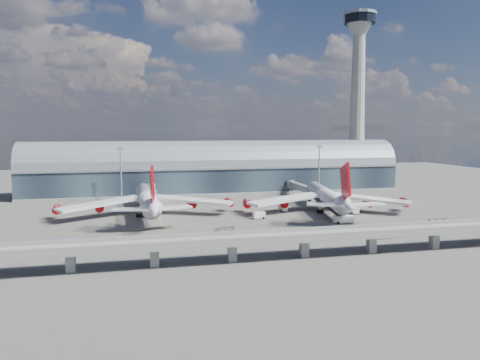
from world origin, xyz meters
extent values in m
plane|color=#474744|center=(0.00, 0.00, 0.00)|extent=(500.00, 500.00, 0.00)
cube|color=gold|center=(0.00, -10.00, 0.01)|extent=(200.00, 0.25, 0.01)
cube|color=gold|center=(0.00, 20.00, 0.01)|extent=(200.00, 0.25, 0.01)
cube|color=gold|center=(0.00, 50.00, 0.01)|extent=(200.00, 0.25, 0.01)
cube|color=gold|center=(-35.00, 30.00, 0.01)|extent=(0.25, 80.00, 0.01)
cube|color=gold|center=(35.00, 30.00, 0.01)|extent=(0.25, 80.00, 0.01)
cube|color=#1E2832|center=(0.00, 78.00, 7.00)|extent=(200.00, 28.00, 14.00)
cylinder|color=gray|center=(0.00, 78.00, 14.00)|extent=(200.00, 28.00, 28.00)
cube|color=gray|center=(0.00, 64.00, 14.00)|extent=(200.00, 1.00, 1.20)
cube|color=gray|center=(0.00, 78.00, 0.60)|extent=(200.00, 30.00, 1.20)
cube|color=gray|center=(85.00, 83.00, 4.00)|extent=(18.00, 18.00, 8.00)
cone|color=gray|center=(85.00, 83.00, 45.00)|extent=(10.00, 10.00, 90.00)
cone|color=gray|center=(85.00, 83.00, 92.00)|extent=(16.00, 16.00, 8.00)
cylinder|color=black|center=(85.00, 83.00, 97.00)|extent=(18.00, 18.00, 5.00)
cylinder|color=gray|center=(85.00, 83.00, 100.00)|extent=(19.00, 19.00, 1.50)
cylinder|color=gray|center=(85.00, 83.00, 101.50)|extent=(2.40, 2.40, 3.00)
cube|color=gray|center=(0.00, -55.00, 5.50)|extent=(220.00, 8.50, 1.20)
cube|color=gray|center=(0.00, -59.00, 6.60)|extent=(220.00, 0.40, 1.20)
cube|color=gray|center=(0.00, -51.00, 6.60)|extent=(220.00, 0.40, 1.20)
cube|color=gray|center=(0.00, -56.50, 6.15)|extent=(220.00, 0.12, 0.12)
cube|color=gray|center=(0.00, -53.50, 6.15)|extent=(220.00, 0.12, 0.12)
cube|color=gray|center=(-60.00, -55.00, 2.50)|extent=(2.20, 2.20, 5.00)
cube|color=gray|center=(-40.00, -55.00, 2.50)|extent=(2.20, 2.20, 5.00)
cube|color=gray|center=(-20.00, -55.00, 2.50)|extent=(2.20, 2.20, 5.00)
cube|color=gray|center=(0.00, -55.00, 2.50)|extent=(2.20, 2.20, 5.00)
cube|color=gray|center=(20.00, -55.00, 2.50)|extent=(2.20, 2.20, 5.00)
cube|color=gray|center=(40.00, -55.00, 2.50)|extent=(2.20, 2.20, 5.00)
cylinder|color=gray|center=(-50.00, 55.00, 12.50)|extent=(0.70, 0.70, 25.00)
cube|color=gray|center=(-50.00, 55.00, 25.20)|extent=(3.00, 0.40, 1.00)
cylinder|color=gray|center=(50.00, 55.00, 12.50)|extent=(0.70, 0.70, 25.00)
cube|color=gray|center=(50.00, 55.00, 25.20)|extent=(3.00, 0.40, 1.00)
cylinder|color=white|center=(-39.43, 17.54, 6.50)|extent=(8.45, 55.82, 6.71)
cone|color=white|center=(-40.40, 48.49, 6.50)|extent=(6.97, 8.60, 6.71)
cone|color=white|center=(-38.40, -15.51, 7.34)|extent=(7.10, 12.79, 6.71)
cube|color=#B5070D|center=(-38.49, -12.36, 15.63)|extent=(1.13, 12.56, 13.89)
cube|color=white|center=(-56.92, 14.89, 5.66)|extent=(33.52, 24.09, 2.71)
cube|color=white|center=(-21.81, 15.99, 5.66)|extent=(34.05, 22.47, 2.71)
cylinder|color=#B5070D|center=(-57.63, 16.97, 3.78)|extent=(3.52, 5.35, 3.36)
cylinder|color=#B5070D|center=(-73.23, 16.48, 3.78)|extent=(3.52, 5.35, 3.36)
cylinder|color=#B5070D|center=(-21.23, 18.11, 3.78)|extent=(3.52, 5.35, 3.36)
cylinder|color=#B5070D|center=(-5.63, 18.60, 3.78)|extent=(3.52, 5.35, 3.36)
cylinder|color=gray|center=(-40.04, 37.15, 1.57)|extent=(0.52, 0.52, 3.15)
cylinder|color=gray|center=(-42.65, 13.24, 1.57)|extent=(0.63, 0.63, 3.15)
cylinder|color=gray|center=(-35.94, 13.45, 1.57)|extent=(0.63, 0.63, 3.15)
cylinder|color=black|center=(-42.65, 13.24, 0.58)|extent=(2.36, 1.64, 1.57)
cylinder|color=black|center=(-35.94, 13.45, 0.58)|extent=(2.36, 1.64, 1.57)
cylinder|color=white|center=(33.98, 8.60, 6.50)|extent=(15.95, 53.53, 6.39)
cone|color=white|center=(39.41, 38.04, 6.50)|extent=(7.88, 9.82, 6.39)
cone|color=white|center=(28.15, -23.00, 7.38)|extent=(8.68, 14.15, 6.39)
cube|color=#B5070D|center=(28.75, -19.75, 15.75)|extent=(3.15, 13.09, 14.58)
cube|color=white|center=(16.62, 9.57, 5.62)|extent=(34.33, 18.41, 2.73)
cube|color=white|center=(50.54, 3.31, 5.62)|extent=(31.49, 27.56, 2.73)
cylinder|color=black|center=(33.98, 8.60, 4.74)|extent=(14.01, 47.98, 5.43)
cylinder|color=#B5070D|center=(16.40, 11.85, 3.63)|extent=(4.46, 6.05, 3.52)
cylinder|color=#B5070D|center=(1.32, 14.63, 3.63)|extent=(4.46, 6.05, 3.52)
cylinder|color=#B5070D|center=(51.57, 5.36, 3.63)|extent=(4.46, 6.05, 3.52)
cylinder|color=#B5070D|center=(66.64, 2.57, 3.63)|extent=(4.46, 6.05, 3.52)
cylinder|color=gray|center=(37.39, 27.07, 1.65)|extent=(0.55, 0.55, 3.30)
cylinder|color=gray|center=(29.72, 4.91, 1.65)|extent=(0.66, 0.66, 3.30)
cylinder|color=gray|center=(36.65, 3.63, 1.65)|extent=(0.66, 0.66, 3.30)
cylinder|color=black|center=(29.72, 4.91, 0.61)|extent=(2.68, 2.06, 1.65)
cylinder|color=black|center=(36.65, 3.63, 0.61)|extent=(2.68, 2.06, 1.65)
cube|color=gray|center=(-35.93, 52.00, 5.20)|extent=(3.00, 24.00, 3.00)
cube|color=gray|center=(-35.93, 40.00, 5.20)|extent=(3.60, 3.60, 3.40)
cylinder|color=gray|center=(-35.93, 64.00, 5.20)|extent=(4.40, 4.40, 4.00)
cylinder|color=gray|center=(-35.93, 40.00, 1.70)|extent=(0.50, 0.50, 3.40)
cylinder|color=black|center=(-35.93, 40.00, 0.35)|extent=(1.40, 0.80, 0.80)
cube|color=gray|center=(37.48, 50.00, 5.20)|extent=(3.00, 28.00, 3.00)
cube|color=gray|center=(37.48, 36.00, 5.20)|extent=(3.60, 3.60, 3.40)
cylinder|color=gray|center=(37.48, 64.00, 5.20)|extent=(4.40, 4.40, 4.00)
cylinder|color=gray|center=(37.48, 36.00, 1.70)|extent=(0.50, 0.50, 3.40)
cylinder|color=black|center=(37.48, 36.00, 0.35)|extent=(1.40, 0.80, 0.80)
cube|color=silver|center=(-37.53, 12.77, 1.61)|extent=(2.84, 7.19, 2.61)
cylinder|color=black|center=(-37.36, 15.02, 0.45)|extent=(2.57, 1.09, 0.90)
cylinder|color=black|center=(-37.70, 10.53, 0.45)|extent=(2.57, 1.09, 0.90)
cube|color=silver|center=(2.21, -0.68, 1.47)|extent=(4.84, 2.74, 2.38)
cylinder|color=black|center=(3.66, -0.89, 0.41)|extent=(1.15, 2.39, 0.83)
cylinder|color=black|center=(0.76, -0.47, 0.41)|extent=(1.15, 2.39, 0.83)
cube|color=silver|center=(30.43, -15.34, 1.47)|extent=(7.55, 3.08, 2.38)
cylinder|color=black|center=(32.76, -15.02, 0.41)|extent=(1.13, 2.38, 0.83)
cylinder|color=black|center=(28.11, -15.66, 0.41)|extent=(1.13, 2.38, 0.83)
cube|color=silver|center=(42.99, 1.92, 1.81)|extent=(3.10, 6.96, 2.94)
cylinder|color=black|center=(42.83, 4.09, 0.51)|extent=(2.89, 1.22, 1.02)
cylinder|color=black|center=(43.15, -0.24, 0.51)|extent=(2.89, 1.22, 1.02)
cube|color=silver|center=(16.41, 12.67, 1.61)|extent=(2.60, 5.16, 2.62)
cylinder|color=black|center=(16.50, 14.27, 0.45)|extent=(2.56, 1.05, 0.91)
cylinder|color=black|center=(16.32, 11.06, 0.45)|extent=(2.56, 1.05, 0.91)
cube|color=silver|center=(-34.84, 29.68, 1.58)|extent=(4.56, 6.34, 2.57)
cylinder|color=black|center=(-34.05, 31.40, 0.44)|extent=(2.62, 1.85, 0.89)
cylinder|color=black|center=(-35.64, 27.95, 0.44)|extent=(2.62, 1.85, 0.89)
cube|color=gray|center=(-17.26, -20.72, 0.25)|extent=(2.82, 2.32, 0.30)
cube|color=#A2A2A6|center=(-17.26, -20.72, 1.06)|extent=(2.41, 2.09, 1.52)
cube|color=gray|center=(-14.77, -19.87, 0.25)|extent=(2.82, 2.32, 0.30)
cube|color=#A2A2A6|center=(-14.77, -19.87, 1.06)|extent=(2.41, 2.09, 1.52)
cube|color=gray|center=(-12.27, -19.02, 0.25)|extent=(2.82, 2.32, 0.30)
cube|color=#A2A2A6|center=(-12.27, -19.02, 1.06)|extent=(2.41, 2.09, 1.52)
cube|color=gray|center=(31.68, -41.37, 0.24)|extent=(2.45, 1.76, 0.29)
cube|color=#A2A2A6|center=(31.68, -41.37, 1.01)|extent=(2.06, 1.62, 1.45)
cube|color=gray|center=(34.18, -41.14, 0.24)|extent=(2.45, 1.76, 0.29)
cube|color=#A2A2A6|center=(34.18, -41.14, 1.01)|extent=(2.06, 1.62, 1.45)
cube|color=gray|center=(36.68, -40.90, 0.24)|extent=(2.45, 1.76, 0.29)
cube|color=#A2A2A6|center=(36.68, -40.90, 1.01)|extent=(2.06, 1.62, 1.45)
cube|color=gray|center=(60.76, -24.64, 0.27)|extent=(2.64, 1.78, 0.33)
cube|color=#A2A2A6|center=(60.76, -24.64, 1.14)|extent=(2.20, 1.67, 1.63)
cube|color=gray|center=(63.59, -24.60, 0.27)|extent=(2.64, 1.78, 0.33)
cube|color=#A2A2A6|center=(63.59, -24.60, 1.14)|extent=(2.20, 1.67, 1.63)
cube|color=gray|center=(66.42, -24.55, 0.27)|extent=(2.64, 1.78, 0.33)
cube|color=#A2A2A6|center=(66.42, -24.55, 1.14)|extent=(2.20, 1.67, 1.63)
camera|label=1|loc=(-44.99, -171.56, 34.73)|focal=35.00mm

